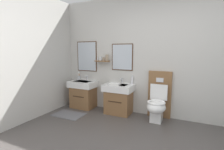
{
  "coord_description": "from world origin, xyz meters",
  "views": [
    {
      "loc": [
        0.58,
        -1.73,
        1.44
      ],
      "look_at": [
        -1.08,
        1.76,
        0.88
      ],
      "focal_mm": 27.46,
      "sensor_mm": 36.0,
      "label": 1
    }
  ],
  "objects_px": {
    "vanity_sink_right": "(119,98)",
    "toothbrush_cup": "(79,77)",
    "toilet": "(158,102)",
    "soap_dispenser": "(132,80)",
    "vanity_sink_left": "(83,93)",
    "folded_hand_towel": "(115,84)"
  },
  "relations": [
    {
      "from": "vanity_sink_right",
      "to": "vanity_sink_left",
      "type": "bearing_deg",
      "value": 180.0
    },
    {
      "from": "toothbrush_cup",
      "to": "vanity_sink_left",
      "type": "bearing_deg",
      "value": -32.67
    },
    {
      "from": "toilet",
      "to": "soap_dispenser",
      "type": "relative_size",
      "value": 5.06
    },
    {
      "from": "toilet",
      "to": "vanity_sink_left",
      "type": "bearing_deg",
      "value": 179.93
    },
    {
      "from": "vanity_sink_left",
      "to": "vanity_sink_right",
      "type": "xyz_separation_m",
      "value": [
        0.97,
        0.0,
        0.0
      ]
    },
    {
      "from": "vanity_sink_left",
      "to": "vanity_sink_right",
      "type": "distance_m",
      "value": 0.97
    },
    {
      "from": "toilet",
      "to": "toothbrush_cup",
      "type": "bearing_deg",
      "value": 175.61
    },
    {
      "from": "vanity_sink_left",
      "to": "toothbrush_cup",
      "type": "xyz_separation_m",
      "value": [
        -0.25,
        0.16,
        0.38
      ]
    },
    {
      "from": "toothbrush_cup",
      "to": "toilet",
      "type": "bearing_deg",
      "value": -4.39
    },
    {
      "from": "folded_hand_towel",
      "to": "soap_dispenser",
      "type": "bearing_deg",
      "value": 45.81
    },
    {
      "from": "toilet",
      "to": "toothbrush_cup",
      "type": "xyz_separation_m",
      "value": [
        -2.09,
        0.16,
        0.36
      ]
    },
    {
      "from": "toilet",
      "to": "folded_hand_towel",
      "type": "xyz_separation_m",
      "value": [
        -0.92,
        -0.13,
        0.32
      ]
    },
    {
      "from": "vanity_sink_right",
      "to": "soap_dispenser",
      "type": "bearing_deg",
      "value": 33.23
    },
    {
      "from": "vanity_sink_left",
      "to": "toilet",
      "type": "xyz_separation_m",
      "value": [
        1.85,
        -0.0,
        0.02
      ]
    },
    {
      "from": "soap_dispenser",
      "to": "toothbrush_cup",
      "type": "bearing_deg",
      "value": -179.6
    },
    {
      "from": "soap_dispenser",
      "to": "folded_hand_towel",
      "type": "height_order",
      "value": "soap_dispenser"
    },
    {
      "from": "toilet",
      "to": "folded_hand_towel",
      "type": "relative_size",
      "value": 4.55
    },
    {
      "from": "vanity_sink_right",
      "to": "toilet",
      "type": "bearing_deg",
      "value": -0.16
    },
    {
      "from": "vanity_sink_left",
      "to": "toothbrush_cup",
      "type": "bearing_deg",
      "value": 147.33
    },
    {
      "from": "toilet",
      "to": "toothbrush_cup",
      "type": "distance_m",
      "value": 2.13
    },
    {
      "from": "folded_hand_towel",
      "to": "vanity_sink_right",
      "type": "bearing_deg",
      "value": 73.75
    },
    {
      "from": "vanity_sink_right",
      "to": "toothbrush_cup",
      "type": "distance_m",
      "value": 1.28
    }
  ]
}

